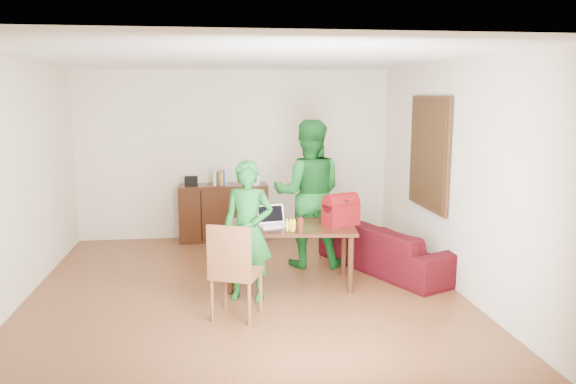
{
  "coord_description": "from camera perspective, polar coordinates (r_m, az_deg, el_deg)",
  "views": [
    {
      "loc": [
        -0.32,
        -6.32,
        2.29
      ],
      "look_at": [
        0.57,
        0.47,
        1.11
      ],
      "focal_mm": 35.0,
      "sensor_mm": 36.0,
      "label": 1
    }
  ],
  "objects": [
    {
      "name": "laptop",
      "position": [
        6.78,
        -1.41,
        -3.13
      ],
      "size": [
        0.38,
        0.3,
        0.24
      ],
      "rotation": [
        0.0,
        0.0,
        0.19
      ],
      "color": "white",
      "rests_on": "table"
    },
    {
      "name": "table",
      "position": [
        6.85,
        0.22,
        -4.16
      ],
      "size": [
        1.65,
        1.05,
        0.73
      ],
      "rotation": [
        0.0,
        0.0,
        -0.12
      ],
      "color": "black",
      "rests_on": "ground"
    },
    {
      "name": "chair",
      "position": [
        5.93,
        -5.3,
        -9.89
      ],
      "size": [
        0.6,
        0.58,
        1.02
      ],
      "rotation": [
        0.0,
        0.0,
        -0.38
      ],
      "color": "brown",
      "rests_on": "ground"
    },
    {
      "name": "person_far",
      "position": [
        7.54,
        2.09,
        -0.16
      ],
      "size": [
        1.07,
        0.89,
        1.98
      ],
      "primitive_type": "imported",
      "rotation": [
        0.0,
        0.0,
        2.99
      ],
      "color": "#13571C",
      "rests_on": "ground"
    },
    {
      "name": "person_near",
      "position": [
        6.31,
        -4.1,
        -3.98
      ],
      "size": [
        0.67,
        0.55,
        1.59
      ],
      "primitive_type": "imported",
      "rotation": [
        0.0,
        0.0,
        -0.34
      ],
      "color": "#155F1F",
      "rests_on": "ground"
    },
    {
      "name": "bananas",
      "position": [
        6.51,
        0.28,
        -3.81
      ],
      "size": [
        0.17,
        0.12,
        0.06
      ],
      "primitive_type": null,
      "rotation": [
        0.0,
        0.0,
        -0.1
      ],
      "color": "gold",
      "rests_on": "table"
    },
    {
      "name": "room",
      "position": [
        6.53,
        -4.46,
        1.09
      ],
      "size": [
        5.2,
        5.7,
        2.9
      ],
      "color": "#421F10",
      "rests_on": "ground"
    },
    {
      "name": "sofa",
      "position": [
        7.61,
        10.23,
        -5.52
      ],
      "size": [
        1.62,
        2.24,
        0.61
      ],
      "primitive_type": "imported",
      "rotation": [
        0.0,
        0.0,
        2.0
      ],
      "color": "#380713",
      "rests_on": "ground"
    },
    {
      "name": "red_bag",
      "position": [
        6.86,
        5.39,
        -2.11
      ],
      "size": [
        0.48,
        0.39,
        0.31
      ],
      "primitive_type": "cube",
      "rotation": [
        0.0,
        0.0,
        0.42
      ],
      "color": "maroon",
      "rests_on": "table"
    },
    {
      "name": "bottle",
      "position": [
        6.5,
        1.29,
        -3.26
      ],
      "size": [
        0.06,
        0.06,
        0.19
      ],
      "primitive_type": "cylinder",
      "rotation": [
        0.0,
        0.0,
        -0.02
      ],
      "color": "#501C12",
      "rests_on": "table"
    }
  ]
}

